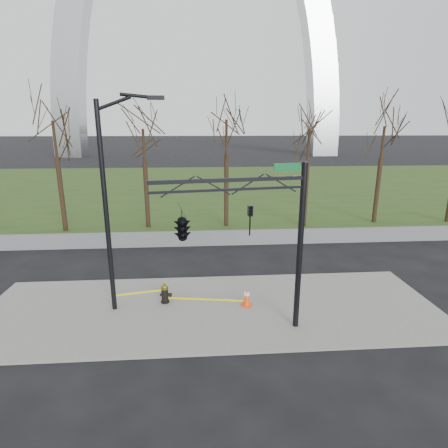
{
  "coord_description": "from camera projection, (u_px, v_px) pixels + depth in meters",
  "views": [
    {
      "loc": [
        -0.45,
        -12.89,
        7.13
      ],
      "look_at": [
        0.62,
        2.0,
        3.0
      ],
      "focal_mm": 28.66,
      "sensor_mm": 36.0,
      "label": 1
    }
  ],
  "objects": [
    {
      "name": "caution_tape",
      "position": [
        181.0,
        297.0,
        14.44
      ],
      "size": [
        5.26,
        0.52,
        0.43
      ],
      "color": "yellow",
      "rests_on": "ground"
    },
    {
      "name": "fire_hydrant",
      "position": [
        165.0,
        294.0,
        14.59
      ],
      "size": [
        0.53,
        0.34,
        0.85
      ],
      "rotation": [
        0.0,
        0.0,
        -0.27
      ],
      "color": "black",
      "rests_on": "sidewalk"
    },
    {
      "name": "guardrail",
      "position": [
        207.0,
        238.0,
        21.89
      ],
      "size": [
        60.0,
        0.3,
        0.9
      ],
      "primitive_type": "cube",
      "color": "#59595B",
      "rests_on": "ground"
    },
    {
      "name": "street_light",
      "position": [
        111.0,
        195.0,
        13.01
      ],
      "size": [
        2.39,
        0.33,
        8.21
      ],
      "rotation": [
        0.0,
        0.0,
        0.06
      ],
      "color": "black",
      "rests_on": "ground"
    },
    {
      "name": "grass_strip",
      "position": [
        202.0,
        186.0,
        43.15
      ],
      "size": [
        120.0,
        40.0,
        0.06
      ],
      "primitive_type": "cube",
      "color": "#274017",
      "rests_on": "ground"
    },
    {
      "name": "tree_row",
      "position": [
        227.0,
        169.0,
        24.84
      ],
      "size": [
        49.04,
        4.0,
        8.4
      ],
      "color": "black",
      "rests_on": "ground"
    },
    {
      "name": "traffic_signal_mast",
      "position": [
        206.0,
        224.0,
        11.21
      ],
      "size": [
        5.05,
        2.54,
        6.0
      ],
      "rotation": [
        0.0,
        0.0,
        0.16
      ],
      "color": "black",
      "rests_on": "ground"
    },
    {
      "name": "sidewalk",
      "position": [
        212.0,
        308.0,
        14.31
      ],
      "size": [
        18.0,
        6.0,
        0.1
      ],
      "primitive_type": "cube",
      "color": "slate",
      "rests_on": "ground"
    },
    {
      "name": "ground",
      "position": [
        212.0,
        310.0,
        14.32
      ],
      "size": [
        500.0,
        500.0,
        0.0
      ],
      "primitive_type": "plane",
      "color": "black",
      "rests_on": "ground"
    },
    {
      "name": "gateway_arch",
      "position": [
        197.0,
        5.0,
        77.76
      ],
      "size": [
        66.0,
        6.0,
        65.0
      ],
      "primitive_type": null,
      "color": "#BABDC2",
      "rests_on": "ground"
    },
    {
      "name": "traffic_cone",
      "position": [
        247.0,
        297.0,
        14.34
      ],
      "size": [
        0.47,
        0.47,
        0.74
      ],
      "rotation": [
        0.0,
        0.0,
        -0.28
      ],
      "color": "#FF3E0D",
      "rests_on": "sidewalk"
    }
  ]
}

